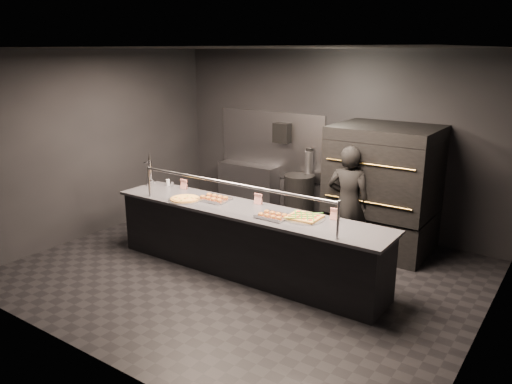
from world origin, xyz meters
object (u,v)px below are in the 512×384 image
prep_shelf (248,187)px  pizza_oven (383,188)px  beer_tap (151,176)px  slider_tray_b (273,216)px  trash_bin (299,200)px  slider_tray_a (214,198)px  worker (348,203)px  service_counter (245,241)px  towel_dispenser (282,133)px  fire_extinguisher (309,163)px  round_pizza (185,199)px  square_pizza (304,217)px

prep_shelf → pizza_oven: bearing=-8.5°
beer_tap → slider_tray_b: beer_tap is taller
pizza_oven → prep_shelf: size_ratio=1.59×
prep_shelf → trash_bin: size_ratio=1.36×
slider_tray_a → beer_tap: bearing=176.6°
worker → trash_bin: bearing=-42.9°
beer_tap → worker: worker is taller
service_counter → beer_tap: (-1.95, 0.16, 0.61)m
pizza_oven → towel_dispenser: (-2.10, 0.49, 0.58)m
towel_dispenser → trash_bin: towel_dispenser is taller
service_counter → towel_dispenser: 2.78m
worker → fire_extinguisher: bearing=-50.2°
prep_shelf → round_pizza: size_ratio=2.51×
pizza_oven → square_pizza: size_ratio=3.69×
pizza_oven → worker: (-0.27, -0.66, -0.12)m
slider_tray_b → trash_bin: (-0.91, 2.27, -0.50)m
slider_tray_a → worker: worker is taller
fire_extinguisher → slider_tray_b: fire_extinguisher is taller
round_pizza → square_pizza: size_ratio=0.92×
towel_dispenser → trash_bin: (0.49, -0.22, -1.11)m
pizza_oven → worker: size_ratio=1.13×
towel_dispenser → slider_tray_b: size_ratio=0.89×
service_counter → fire_extinguisher: service_counter is taller
towel_dispenser → beer_tap: size_ratio=0.65×
fire_extinguisher → trash_bin: fire_extinguisher is taller
prep_shelf → beer_tap: beer_tap is taller
beer_tap → pizza_oven: bearing=29.0°
towel_dispenser → square_pizza: (1.75, -2.29, -0.61)m
towel_dispenser → pizza_oven: bearing=-13.1°
beer_tap → trash_bin: bearing=52.6°
towel_dispenser → fire_extinguisher: (0.55, 0.01, -0.49)m
pizza_oven → trash_bin: size_ratio=2.16×
fire_extinguisher → service_counter: bearing=-81.7°
beer_tap → square_pizza: beer_tap is taller
service_counter → towel_dispenser: (-0.90, 2.39, 1.09)m
fire_extinguisher → round_pizza: (-0.60, -2.55, -0.12)m
pizza_oven → fire_extinguisher: size_ratio=3.78×
pizza_oven → square_pizza: (-0.35, -1.80, -0.03)m
prep_shelf → square_pizza: square_pizza is taller
service_counter → towel_dispenser: towel_dispenser is taller
square_pizza → slider_tray_b: bearing=-151.2°
beer_tap → slider_tray_b: (2.45, -0.25, -0.13)m
fire_extinguisher → slider_tray_a: (-0.25, -2.32, -0.11)m
prep_shelf → worker: (2.53, -1.08, 0.40)m
service_counter → slider_tray_b: (0.50, -0.09, 0.48)m
service_counter → pizza_oven: 2.30m
prep_shelf → worker: 2.78m
slider_tray_b → fire_extinguisher: bearing=108.8°
towel_dispenser → worker: 2.28m
trash_bin → beer_tap: bearing=-127.4°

